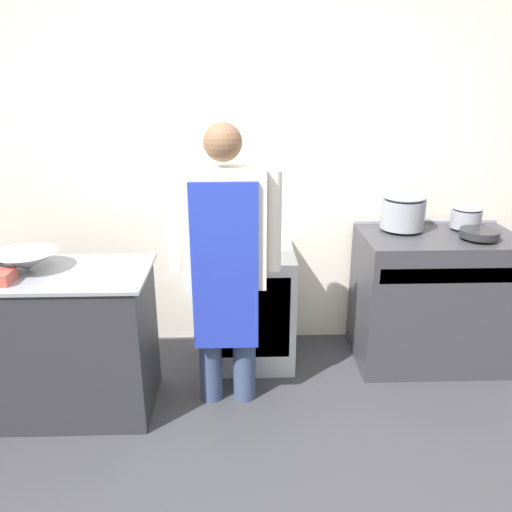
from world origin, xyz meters
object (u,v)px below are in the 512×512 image
Objects in this scene: fridge_unit at (250,306)px; mixing_bowl at (27,261)px; person_cook at (225,254)px; saute_pan at (479,233)px; stove at (432,299)px; stock_pot at (403,211)px; sauce_pot at (466,216)px.

mixing_bowl is at bearing -158.62° from fridge_unit.
saute_pan is at bearing 11.35° from person_cook.
mixing_bowl is (-2.55, -0.45, 0.48)m from stove.
stock_pot is at bearing 154.82° from stove.
saute_pan is at bearing 7.03° from mixing_bowl.
stove is 5.16× the size of sauce_pot.
fridge_unit is (-1.27, 0.05, -0.06)m from stove.
sauce_pot is at bearing 90.00° from saute_pan.
mixing_bowl is (-1.28, -0.50, 0.54)m from fridge_unit.
fridge_unit is at bearing 173.83° from saute_pan.
stove is at bearing 9.96° from mixing_bowl.
fridge_unit is at bearing 72.49° from person_cook.
mixing_bowl is at bearing -179.37° from person_cook.
saute_pan is (1.63, 0.33, 0.01)m from person_cook.
sauce_pot is at bearing 18.45° from person_cook.
saute_pan is 1.23× the size of sauce_pot.
stove is at bearing 152.60° from saute_pan.
mixing_bowl is at bearing -166.48° from stock_pot.
stove is at bearing -25.18° from stock_pot.
saute_pan is at bearing -26.23° from stock_pot.
fridge_unit is 2.29× the size of mixing_bowl.
sauce_pot is (0.21, 0.11, 0.56)m from stove.
stock_pot is (1.04, 0.06, 0.67)m from fridge_unit.
stove is 0.66m from stock_pot.
person_cook reaches higher than stove.
stove is 1.57m from person_cook.
mixing_bowl is 2.39m from stock_pot.
fridge_unit is at bearing -176.86° from stock_pot.
person_cook is 1.12m from mixing_bowl.
person_cook is 6.92× the size of saute_pan.
saute_pan is (0.44, -0.22, -0.10)m from stock_pot.
stove reaches higher than fridge_unit.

